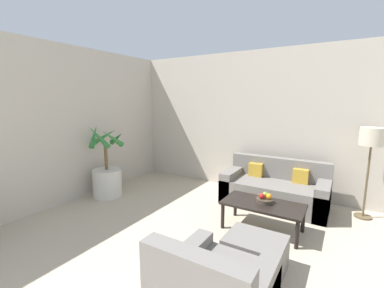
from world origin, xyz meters
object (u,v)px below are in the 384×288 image
Objects in this scene: apple_red at (262,196)px; apple_green at (265,194)px; orange_fruit at (269,196)px; fruit_bowl at (265,201)px; floor_lamp at (372,142)px; potted_palm at (107,176)px; coffee_table at (263,207)px; sofa_loveseat at (274,190)px; ottoman at (255,253)px.

apple_red reaches higher than apple_green.
apple_green is at bearing 138.65° from orange_fruit.
apple_red reaches higher than fruit_bowl.
floor_lamp is 17.17× the size of orange_fruit.
coffee_table is at bearing 4.76° from potted_palm.
apple_green is 0.90× the size of orange_fruit.
orange_fruit is at bearing -41.35° from apple_green.
potted_palm is 2.86m from apple_green.
floor_lamp reaches higher than potted_palm.
coffee_table is 0.09m from fruit_bowl.
potted_palm is at bearing -174.41° from fruit_bowl.
potted_palm is at bearing -173.05° from apple_green.
sofa_loveseat is 2.78× the size of ottoman.
apple_red is at bearing 151.97° from coffee_table.
fruit_bowl is (-1.20, -1.15, -0.76)m from floor_lamp.
coffee_table is at bearing 101.40° from ottoman.
sofa_loveseat is 0.98m from apple_red.
apple_red is 0.96m from ottoman.
floor_lamp is at bearing 41.81° from apple_green.
apple_green is 1.04m from ottoman.
coffee_table is 0.15m from apple_red.
orange_fruit reaches higher than apple_green.
ottoman is at bearing -82.02° from sofa_loveseat.
fruit_bowl is 2.98× the size of apple_red.
potted_palm reaches higher than apple_red.
sofa_loveseat is (2.76, 1.21, -0.12)m from potted_palm.
floor_lamp is 1.90m from coffee_table.
apple_green is 0.09m from orange_fruit.
sofa_loveseat reaches higher than orange_fruit.
potted_palm is 3.09m from ottoman.
fruit_bowl reaches higher than ottoman.
fruit_bowl is 0.09m from orange_fruit.
potted_palm is 0.80× the size of sofa_loveseat.
floor_lamp is (4.05, 1.43, 0.78)m from potted_palm.
fruit_bowl is at bearing -136.15° from floor_lamp.
orange_fruit is (0.07, -0.06, 0.00)m from apple_green.
sofa_loveseat reaches higher than ottoman.
sofa_loveseat is at bearing 94.88° from coffee_table.
apple_green is (-0.00, 0.11, 0.14)m from coffee_table.
sofa_loveseat is 1.22× the size of floor_lamp.
fruit_bowl is 0.38× the size of ottoman.
coffee_table is 0.16m from orange_fruit.
floor_lamp is at bearing 44.91° from orange_fruit.
apple_red is 0.96× the size of orange_fruit.
potted_palm is at bearing -174.90° from apple_red.
ottoman is (0.26, -1.84, -0.09)m from sofa_loveseat.
floor_lamp reaches higher than fruit_bowl.
ottoman is at bearing -11.81° from potted_palm.
sofa_loveseat reaches higher than fruit_bowl.
potted_palm is 2.85m from coffee_table.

